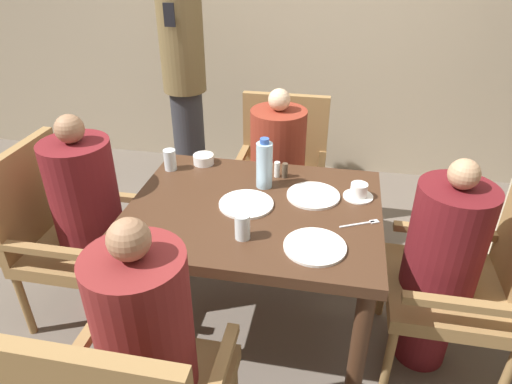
{
  "coord_description": "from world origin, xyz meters",
  "views": [
    {
      "loc": [
        0.33,
        -1.68,
        1.83
      ],
      "look_at": [
        0.0,
        0.04,
        0.81
      ],
      "focal_mm": 32.0,
      "sensor_mm": 36.0,
      "label": 1
    }
  ],
  "objects_px": {
    "water_bottle": "(264,165)",
    "chair_right_side": "(473,278)",
    "diner_in_far_chair": "(277,174)",
    "bowl_small": "(204,159)",
    "chair_far_side": "(281,169)",
    "diner_in_left_chair": "(90,220)",
    "glass_tall_mid": "(243,227)",
    "standing_host": "(184,73)",
    "diner_in_right_chair": "(440,266)",
    "plate_main_left": "(315,247)",
    "plate_dessert_center": "(313,195)",
    "chair_left_side": "(65,229)",
    "glass_tall_near": "(170,160)",
    "diner_in_near_chair": "(149,355)",
    "teacup_with_saucer": "(359,192)",
    "plate_main_right": "(246,204)"
  },
  "relations": [
    {
      "from": "chair_right_side",
      "to": "bowl_small",
      "type": "relative_size",
      "value": 8.81
    },
    {
      "from": "bowl_small",
      "to": "chair_far_side",
      "type": "bearing_deg",
      "value": 55.4
    },
    {
      "from": "water_bottle",
      "to": "bowl_small",
      "type": "bearing_deg",
      "value": 153.59
    },
    {
      "from": "chair_right_side",
      "to": "diner_in_right_chair",
      "type": "bearing_deg",
      "value": 180.0
    },
    {
      "from": "chair_left_side",
      "to": "chair_far_side",
      "type": "xyz_separation_m",
      "value": [
        0.98,
        0.86,
        0.0
      ]
    },
    {
      "from": "diner_in_left_chair",
      "to": "plate_dessert_center",
      "type": "height_order",
      "value": "diner_in_left_chair"
    },
    {
      "from": "chair_left_side",
      "to": "chair_right_side",
      "type": "xyz_separation_m",
      "value": [
        1.95,
        0.0,
        0.0
      ]
    },
    {
      "from": "diner_in_right_chair",
      "to": "plate_main_left",
      "type": "height_order",
      "value": "diner_in_right_chair"
    },
    {
      "from": "chair_far_side",
      "to": "standing_host",
      "type": "distance_m",
      "value": 0.98
    },
    {
      "from": "diner_in_right_chair",
      "to": "diner_in_near_chair",
      "type": "bearing_deg",
      "value": -145.8
    },
    {
      "from": "plate_main_left",
      "to": "plate_dessert_center",
      "type": "height_order",
      "value": "same"
    },
    {
      "from": "diner_in_far_chair",
      "to": "chair_far_side",
      "type": "bearing_deg",
      "value": 90.0
    },
    {
      "from": "standing_host",
      "to": "plate_main_left",
      "type": "height_order",
      "value": "standing_host"
    },
    {
      "from": "water_bottle",
      "to": "glass_tall_mid",
      "type": "relative_size",
      "value": 2.29
    },
    {
      "from": "chair_right_side",
      "to": "glass_tall_mid",
      "type": "height_order",
      "value": "chair_right_side"
    },
    {
      "from": "diner_in_far_chair",
      "to": "plate_main_right",
      "type": "xyz_separation_m",
      "value": [
        -0.04,
        -0.71,
        0.21
      ]
    },
    {
      "from": "diner_in_far_chair",
      "to": "diner_in_near_chair",
      "type": "relative_size",
      "value": 0.95
    },
    {
      "from": "chair_right_side",
      "to": "chair_far_side",
      "type": "bearing_deg",
      "value": 138.54
    },
    {
      "from": "diner_in_right_chair",
      "to": "diner_in_far_chair",
      "type": "bearing_deg",
      "value": 139.22
    },
    {
      "from": "chair_far_side",
      "to": "teacup_with_saucer",
      "type": "relative_size",
      "value": 6.85
    },
    {
      "from": "glass_tall_mid",
      "to": "diner_in_right_chair",
      "type": "bearing_deg",
      "value": 15.98
    },
    {
      "from": "standing_host",
      "to": "plate_dessert_center",
      "type": "distance_m",
      "value": 1.55
    },
    {
      "from": "chair_right_side",
      "to": "plate_main_right",
      "type": "xyz_separation_m",
      "value": [
        -1.01,
        0.01,
        0.26
      ]
    },
    {
      "from": "diner_in_near_chair",
      "to": "bowl_small",
      "type": "bearing_deg",
      "value": 96.27
    },
    {
      "from": "chair_left_side",
      "to": "diner_in_near_chair",
      "type": "bearing_deg",
      "value": -43.46
    },
    {
      "from": "diner_in_left_chair",
      "to": "diner_in_far_chair",
      "type": "distance_m",
      "value": 1.09
    },
    {
      "from": "chair_left_side",
      "to": "chair_right_side",
      "type": "relative_size",
      "value": 1.0
    },
    {
      "from": "chair_left_side",
      "to": "standing_host",
      "type": "height_order",
      "value": "standing_host"
    },
    {
      "from": "chair_right_side",
      "to": "glass_tall_mid",
      "type": "xyz_separation_m",
      "value": [
        -0.97,
        -0.24,
        0.31
      ]
    },
    {
      "from": "chair_left_side",
      "to": "glass_tall_near",
      "type": "xyz_separation_m",
      "value": [
        0.49,
        0.27,
        0.31
      ]
    },
    {
      "from": "water_bottle",
      "to": "chair_right_side",
      "type": "bearing_deg",
      "value": -11.27
    },
    {
      "from": "diner_in_right_chair",
      "to": "plate_main_left",
      "type": "xyz_separation_m",
      "value": [
        -0.54,
        -0.25,
        0.22
      ]
    },
    {
      "from": "plate_main_right",
      "to": "diner_in_right_chair",
      "type": "bearing_deg",
      "value": -0.36
    },
    {
      "from": "chair_left_side",
      "to": "glass_tall_near",
      "type": "bearing_deg",
      "value": 29.15
    },
    {
      "from": "plate_main_right",
      "to": "glass_tall_near",
      "type": "height_order",
      "value": "glass_tall_near"
    },
    {
      "from": "diner_in_far_chair",
      "to": "plate_main_right",
      "type": "distance_m",
      "value": 0.74
    },
    {
      "from": "diner_in_left_chair",
      "to": "glass_tall_near",
      "type": "bearing_deg",
      "value": 38.69
    },
    {
      "from": "diner_in_right_chair",
      "to": "bowl_small",
      "type": "xyz_separation_m",
      "value": [
        -1.17,
        0.37,
        0.23
      ]
    },
    {
      "from": "diner_in_far_chair",
      "to": "water_bottle",
      "type": "bearing_deg",
      "value": -88.81
    },
    {
      "from": "chair_far_side",
      "to": "water_bottle",
      "type": "xyz_separation_m",
      "value": [
        0.01,
        -0.67,
        0.37
      ]
    },
    {
      "from": "chair_left_side",
      "to": "plate_main_left",
      "type": "bearing_deg",
      "value": -11.13
    },
    {
      "from": "standing_host",
      "to": "plate_main_right",
      "type": "xyz_separation_m",
      "value": [
        0.72,
        -1.3,
        -0.19
      ]
    },
    {
      "from": "water_bottle",
      "to": "chair_far_side",
      "type": "bearing_deg",
      "value": 90.93
    },
    {
      "from": "plate_main_left",
      "to": "water_bottle",
      "type": "bearing_deg",
      "value": 122.19
    },
    {
      "from": "diner_in_right_chair",
      "to": "plate_dessert_center",
      "type": "distance_m",
      "value": 0.63
    },
    {
      "from": "glass_tall_near",
      "to": "plate_main_left",
      "type": "bearing_deg",
      "value": -33.87
    },
    {
      "from": "chair_far_side",
      "to": "diner_in_near_chair",
      "type": "distance_m",
      "value": 1.59
    },
    {
      "from": "standing_host",
      "to": "glass_tall_mid",
      "type": "relative_size",
      "value": 16.42
    },
    {
      "from": "standing_host",
      "to": "diner_in_right_chair",
      "type": "bearing_deg",
      "value": -39.62
    },
    {
      "from": "diner_in_near_chair",
      "to": "plate_main_left",
      "type": "height_order",
      "value": "diner_in_near_chair"
    }
  ]
}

